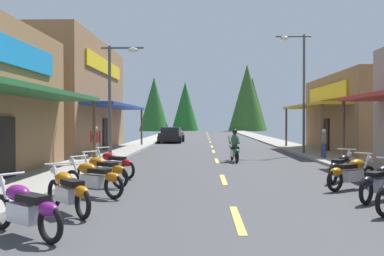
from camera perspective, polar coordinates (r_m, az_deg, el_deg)
name	(u,v)px	position (r m, az deg, el deg)	size (l,w,h in m)	color
ground	(211,146)	(33.96, 2.65, -2.42)	(9.44, 97.90, 0.10)	#424244
sidewalk_left	(139,144)	(34.34, -7.22, -2.20)	(2.32, 97.90, 0.12)	#9E9991
sidewalk_right	(284,144)	(34.57, 12.44, -2.20)	(2.32, 97.90, 0.12)	gray
centerline_dashes	(211,144)	(35.75, 2.59, -2.16)	(0.16, 70.54, 0.01)	#E0C64C
storefront_left_far	(57,97)	(28.40, -17.97, 4.02)	(8.03, 12.53, 6.99)	olive
streetlamp_left	(116,85)	(20.19, -10.31, 5.76)	(2.03, 0.30, 5.53)	#474C51
streetlamp_right	(299,78)	(24.84, 14.44, 6.63)	(2.03, 0.30, 6.91)	#474C51
motorcycle_parked_right_3	(379,181)	(11.26, 24.26, -6.64)	(1.60, 1.57, 1.04)	black
motorcycle_parked_right_4	(352,172)	(12.81, 20.99, -5.70)	(1.83, 1.28, 1.04)	black
motorcycle_parked_right_5	(341,167)	(14.32, 19.73, -4.99)	(1.36, 1.77, 1.04)	black
motorcycle_parked_left_0	(25,208)	(7.73, -21.86, -10.11)	(1.79, 1.33, 1.04)	black
motorcycle_parked_left_1	(68,190)	(9.30, -16.60, -8.19)	(1.48, 1.68, 1.04)	black
motorcycle_parked_left_2	(93,178)	(11.20, -13.36, -6.62)	(1.88, 1.20, 1.04)	black
motorcycle_parked_left_3	(102,170)	(12.84, -12.21, -5.64)	(1.87, 1.22, 1.04)	black
motorcycle_parked_left_4	(113,163)	(14.72, -10.74, -4.79)	(1.80, 1.33, 1.04)	black
rider_cruising_lead	(235,148)	(20.17, 5.84, -2.74)	(0.61, 2.14, 1.57)	black
pedestrian_by_shop	(95,141)	(21.11, -13.09, -1.70)	(0.45, 0.43, 1.70)	#B2A599
pedestrian_waiting	(324,142)	(21.77, 17.60, -1.87)	(0.28, 0.57, 1.56)	#333F8C
parked_car_curbside	(171,135)	(37.63, -2.83, -0.96)	(2.23, 4.38, 1.40)	black
treeline_backdrop	(219,102)	(82.82, 3.70, 3.58)	(25.49, 10.39, 13.03)	#2D6023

